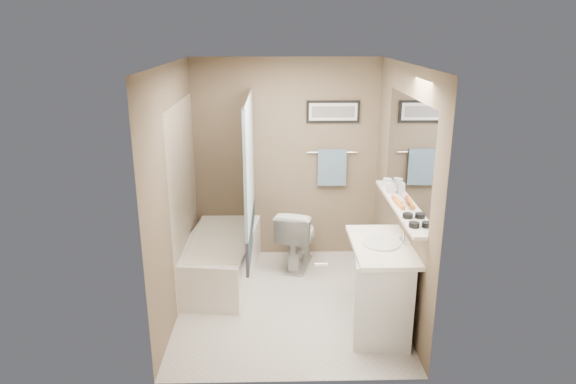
{
  "coord_description": "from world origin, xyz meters",
  "views": [
    {
      "loc": [
        -0.12,
        -4.7,
        2.7
      ],
      "look_at": [
        0.0,
        0.15,
        1.15
      ],
      "focal_mm": 32.0,
      "sensor_mm": 36.0,
      "label": 1
    }
  ],
  "objects_px": {
    "bathtub": "(220,259)",
    "vanity": "(381,288)",
    "candle_bowl_near": "(414,225)",
    "soap_bottle": "(390,186)",
    "toilet": "(298,237)",
    "candle_bowl_far": "(408,216)",
    "hair_brush_back": "(397,200)",
    "hair_brush_front": "(400,204)",
    "glass_jar": "(387,183)"
  },
  "relations": [
    {
      "from": "bathtub",
      "to": "vanity",
      "type": "distance_m",
      "value": 1.89
    },
    {
      "from": "toilet",
      "to": "glass_jar",
      "type": "distance_m",
      "value": 1.3
    },
    {
      "from": "vanity",
      "to": "hair_brush_front",
      "type": "distance_m",
      "value": 0.8
    },
    {
      "from": "candle_bowl_far",
      "to": "hair_brush_back",
      "type": "distance_m",
      "value": 0.41
    },
    {
      "from": "candle_bowl_far",
      "to": "soap_bottle",
      "type": "bearing_deg",
      "value": 90.0
    },
    {
      "from": "candle_bowl_far",
      "to": "hair_brush_front",
      "type": "height_order",
      "value": "hair_brush_front"
    },
    {
      "from": "hair_brush_back",
      "to": "glass_jar",
      "type": "distance_m",
      "value": 0.49
    },
    {
      "from": "bathtub",
      "to": "soap_bottle",
      "type": "bearing_deg",
      "value": -3.83
    },
    {
      "from": "bathtub",
      "to": "hair_brush_back",
      "type": "height_order",
      "value": "hair_brush_back"
    },
    {
      "from": "toilet",
      "to": "candle_bowl_far",
      "type": "height_order",
      "value": "candle_bowl_far"
    },
    {
      "from": "candle_bowl_far",
      "to": "soap_bottle",
      "type": "height_order",
      "value": "soap_bottle"
    },
    {
      "from": "candle_bowl_near",
      "to": "candle_bowl_far",
      "type": "bearing_deg",
      "value": 90.0
    },
    {
      "from": "toilet",
      "to": "hair_brush_front",
      "type": "height_order",
      "value": "hair_brush_front"
    },
    {
      "from": "bathtub",
      "to": "toilet",
      "type": "xyz_separation_m",
      "value": [
        0.88,
        0.33,
        0.12
      ]
    },
    {
      "from": "vanity",
      "to": "candle_bowl_near",
      "type": "distance_m",
      "value": 0.81
    },
    {
      "from": "hair_brush_front",
      "to": "hair_brush_back",
      "type": "distance_m",
      "value": 0.11
    },
    {
      "from": "candle_bowl_far",
      "to": "toilet",
      "type": "bearing_deg",
      "value": 123.24
    },
    {
      "from": "bathtub",
      "to": "candle_bowl_near",
      "type": "xyz_separation_m",
      "value": [
        1.79,
        -1.26,
        0.89
      ]
    },
    {
      "from": "vanity",
      "to": "candle_bowl_far",
      "type": "bearing_deg",
      "value": -10.13
    },
    {
      "from": "candle_bowl_near",
      "to": "candle_bowl_far",
      "type": "xyz_separation_m",
      "value": [
        0.0,
        0.22,
        0.0
      ]
    },
    {
      "from": "toilet",
      "to": "glass_jar",
      "type": "xyz_separation_m",
      "value": [
        0.9,
        -0.48,
        0.8
      ]
    },
    {
      "from": "toilet",
      "to": "vanity",
      "type": "relative_size",
      "value": 0.81
    },
    {
      "from": "toilet",
      "to": "hair_brush_back",
      "type": "bearing_deg",
      "value": 148.26
    },
    {
      "from": "bathtub",
      "to": "glass_jar",
      "type": "bearing_deg",
      "value": 1.84
    },
    {
      "from": "hair_brush_back",
      "to": "vanity",
      "type": "bearing_deg",
      "value": -117.6
    },
    {
      "from": "hair_brush_back",
      "to": "soap_bottle",
      "type": "bearing_deg",
      "value": 90.0
    },
    {
      "from": "candle_bowl_near",
      "to": "hair_brush_front",
      "type": "xyz_separation_m",
      "value": [
        0.0,
        0.52,
        0.0
      ]
    },
    {
      "from": "soap_bottle",
      "to": "hair_brush_front",
      "type": "bearing_deg",
      "value": -90.0
    },
    {
      "from": "hair_brush_front",
      "to": "glass_jar",
      "type": "bearing_deg",
      "value": 90.0
    },
    {
      "from": "toilet",
      "to": "soap_bottle",
      "type": "distance_m",
      "value": 1.39
    },
    {
      "from": "candle_bowl_near",
      "to": "candle_bowl_far",
      "type": "relative_size",
      "value": 1.0
    },
    {
      "from": "bathtub",
      "to": "hair_brush_back",
      "type": "xyz_separation_m",
      "value": [
        1.79,
        -0.63,
        0.89
      ]
    },
    {
      "from": "hair_brush_back",
      "to": "candle_bowl_far",
      "type": "bearing_deg",
      "value": -90.0
    },
    {
      "from": "candle_bowl_far",
      "to": "glass_jar",
      "type": "relative_size",
      "value": 0.9
    },
    {
      "from": "bathtub",
      "to": "candle_bowl_far",
      "type": "distance_m",
      "value": 2.25
    },
    {
      "from": "hair_brush_front",
      "to": "soap_bottle",
      "type": "bearing_deg",
      "value": 90.0
    },
    {
      "from": "candle_bowl_far",
      "to": "glass_jar",
      "type": "distance_m",
      "value": 0.9
    },
    {
      "from": "toilet",
      "to": "candle_bowl_near",
      "type": "xyz_separation_m",
      "value": [
        0.9,
        -1.6,
        0.77
      ]
    },
    {
      "from": "candle_bowl_near",
      "to": "soap_bottle",
      "type": "bearing_deg",
      "value": 90.0
    },
    {
      "from": "bathtub",
      "to": "vanity",
      "type": "xyz_separation_m",
      "value": [
        1.6,
        -0.99,
        0.15
      ]
    },
    {
      "from": "vanity",
      "to": "hair_brush_front",
      "type": "relative_size",
      "value": 4.09
    },
    {
      "from": "vanity",
      "to": "soap_bottle",
      "type": "xyz_separation_m",
      "value": [
        0.19,
        0.66,
        0.79
      ]
    },
    {
      "from": "vanity",
      "to": "glass_jar",
      "type": "distance_m",
      "value": 1.15
    },
    {
      "from": "glass_jar",
      "to": "soap_bottle",
      "type": "xyz_separation_m",
      "value": [
        0.0,
        -0.18,
        0.03
      ]
    },
    {
      "from": "hair_brush_front",
      "to": "hair_brush_back",
      "type": "xyz_separation_m",
      "value": [
        0.0,
        0.11,
        0.0
      ]
    },
    {
      "from": "bathtub",
      "to": "glass_jar",
      "type": "height_order",
      "value": "glass_jar"
    },
    {
      "from": "candle_bowl_near",
      "to": "vanity",
      "type": "bearing_deg",
      "value": 123.84
    },
    {
      "from": "candle_bowl_far",
      "to": "soap_bottle",
      "type": "relative_size",
      "value": 0.6
    },
    {
      "from": "glass_jar",
      "to": "toilet",
      "type": "bearing_deg",
      "value": 152.03
    },
    {
      "from": "candle_bowl_near",
      "to": "soap_bottle",
      "type": "height_order",
      "value": "soap_bottle"
    }
  ]
}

